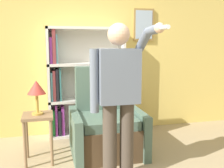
# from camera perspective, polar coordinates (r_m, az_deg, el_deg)

# --- Properties ---
(wall_back) EXTENTS (8.00, 0.11, 2.80)m
(wall_back) POSITION_cam_1_polar(r_m,az_deg,el_deg) (4.30, -8.88, 7.73)
(wall_back) COLOR #E0C160
(wall_back) RESTS_ON ground_plane
(bookcase) EXTENTS (1.22, 0.28, 1.73)m
(bookcase) POSITION_cam_1_polar(r_m,az_deg,el_deg) (4.20, -7.12, 0.04)
(bookcase) COLOR silver
(bookcase) RESTS_ON ground_plane
(armchair) EXTENTS (0.95, 0.88, 1.16)m
(armchair) POSITION_cam_1_polar(r_m,az_deg,el_deg) (3.63, -1.35, -9.18)
(armchair) COLOR #4C3823
(armchair) RESTS_ON ground_plane
(person_standing) EXTENTS (0.56, 0.78, 1.69)m
(person_standing) POSITION_cam_1_polar(r_m,az_deg,el_deg) (2.71, 1.43, -2.16)
(person_standing) COLOR #473D33
(person_standing) RESTS_ON ground_plane
(side_table) EXTENTS (0.36, 0.36, 0.62)m
(side_table) POSITION_cam_1_polar(r_m,az_deg,el_deg) (3.41, -15.78, -8.60)
(side_table) COLOR #846647
(side_table) RESTS_ON ground_plane
(table_lamp) EXTENTS (0.22, 0.22, 0.42)m
(table_lamp) POSITION_cam_1_polar(r_m,az_deg,el_deg) (3.31, -16.12, -1.08)
(table_lamp) COLOR gold
(table_lamp) RESTS_ON side_table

